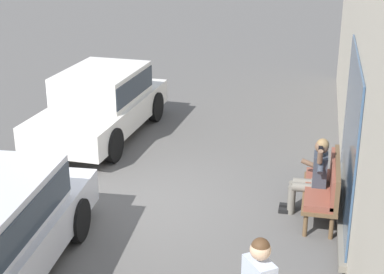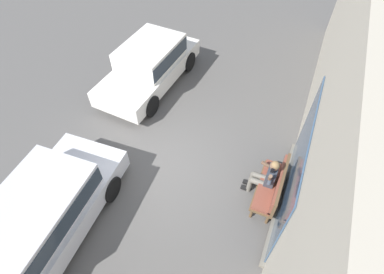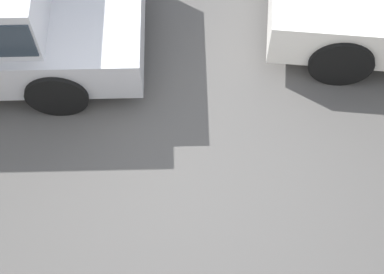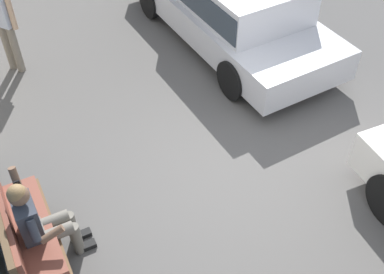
# 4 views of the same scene
# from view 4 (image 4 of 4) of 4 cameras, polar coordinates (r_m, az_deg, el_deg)

# --- Properties ---
(ground_plane) EXTENTS (60.00, 60.00, 0.00)m
(ground_plane) POSITION_cam_4_polar(r_m,az_deg,el_deg) (6.81, 5.05, -3.49)
(ground_plane) COLOR #565451
(bench) EXTENTS (1.54, 0.55, 0.99)m
(bench) POSITION_cam_4_polar(r_m,az_deg,el_deg) (5.77, -19.72, -10.24)
(bench) COLOR brown
(bench) RESTS_ON ground_plane
(person_on_phone) EXTENTS (0.73, 0.74, 1.33)m
(person_on_phone) POSITION_cam_4_polar(r_m,az_deg,el_deg) (5.60, -17.66, -9.44)
(person_on_phone) COLOR #6B665B
(person_on_phone) RESTS_ON ground_plane
(parked_car_mid) EXTENTS (4.79, 2.13, 1.41)m
(parked_car_mid) POSITION_cam_4_polar(r_m,az_deg,el_deg) (8.85, 4.77, 15.51)
(parked_car_mid) COLOR silver
(parked_car_mid) RESTS_ON ground_plane
(pedestrian_standing) EXTENTS (0.46, 0.38, 1.73)m
(pedestrian_standing) POSITION_cam_4_polar(r_m,az_deg,el_deg) (8.50, -21.58, 13.10)
(pedestrian_standing) COLOR gray
(pedestrian_standing) RESTS_ON ground_plane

